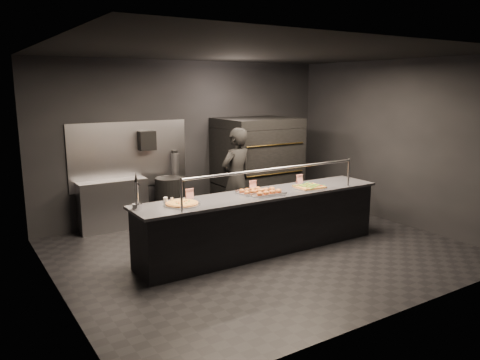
# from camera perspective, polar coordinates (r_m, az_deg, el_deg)

# --- Properties ---
(room) EXTENTS (6.04, 6.00, 3.00)m
(room) POSITION_cam_1_polar(r_m,az_deg,el_deg) (7.05, 2.44, 3.00)
(room) COLOR black
(room) RESTS_ON ground
(service_counter) EXTENTS (4.10, 0.78, 1.37)m
(service_counter) POSITION_cam_1_polar(r_m,az_deg,el_deg) (7.25, 2.75, -5.13)
(service_counter) COLOR black
(service_counter) RESTS_ON ground
(pizza_oven) EXTENTS (1.50, 1.23, 1.91)m
(pizza_oven) POSITION_cam_1_polar(r_m,az_deg,el_deg) (9.33, 2.06, 1.76)
(pizza_oven) COLOR black
(pizza_oven) RESTS_ON ground
(prep_shelf) EXTENTS (1.20, 0.35, 0.90)m
(prep_shelf) POSITION_cam_1_polar(r_m,az_deg,el_deg) (8.60, -15.20, -2.98)
(prep_shelf) COLOR #99999E
(prep_shelf) RESTS_ON ground
(towel_dispenser) EXTENTS (0.30, 0.20, 0.35)m
(towel_dispenser) POSITION_cam_1_polar(r_m,az_deg,el_deg) (8.69, -11.30, 4.73)
(towel_dispenser) COLOR black
(towel_dispenser) RESTS_ON room
(fire_extinguisher) EXTENTS (0.14, 0.14, 0.51)m
(fire_extinguisher) POSITION_cam_1_polar(r_m,az_deg,el_deg) (8.98, -7.94, 1.89)
(fire_extinguisher) COLOR #B2B2B7
(fire_extinguisher) RESTS_ON room
(beer_tap) EXTENTS (0.13, 0.19, 0.50)m
(beer_tap) POSITION_cam_1_polar(r_m,az_deg,el_deg) (6.31, -12.45, -2.25)
(beer_tap) COLOR silver
(beer_tap) RESTS_ON service_counter
(round_pizza) EXTENTS (0.52, 0.52, 0.03)m
(round_pizza) POSITION_cam_1_polar(r_m,az_deg,el_deg) (6.49, -7.10, -2.86)
(round_pizza) COLOR silver
(round_pizza) RESTS_ON service_counter
(slider_tray_a) EXTENTS (0.48, 0.38, 0.07)m
(slider_tray_a) POSITION_cam_1_polar(r_m,az_deg,el_deg) (7.13, 1.54, -1.38)
(slider_tray_a) COLOR silver
(slider_tray_a) RESTS_ON service_counter
(slider_tray_b) EXTENTS (0.60, 0.51, 0.08)m
(slider_tray_b) POSITION_cam_1_polar(r_m,az_deg,el_deg) (7.06, 3.19, -1.50)
(slider_tray_b) COLOR silver
(slider_tray_b) RESTS_ON service_counter
(square_pizza) EXTENTS (0.53, 0.53, 0.05)m
(square_pizza) POSITION_cam_1_polar(r_m,az_deg,el_deg) (7.57, 8.46, -0.82)
(square_pizza) COLOR silver
(square_pizza) RESTS_ON service_counter
(condiment_jar) EXTENTS (0.14, 0.06, 0.10)m
(condiment_jar) POSITION_cam_1_polar(r_m,az_deg,el_deg) (6.56, -8.84, -2.48)
(condiment_jar) COLOR silver
(condiment_jar) RESTS_ON service_counter
(tent_cards) EXTENTS (2.17, 0.04, 0.15)m
(tent_cards) POSITION_cam_1_polar(r_m,az_deg,el_deg) (7.32, 1.24, -0.67)
(tent_cards) COLOR white
(tent_cards) RESTS_ON service_counter
(trash_bin) EXTENTS (0.53, 0.53, 0.89)m
(trash_bin) POSITION_cam_1_polar(r_m,az_deg,el_deg) (8.69, -8.50, -2.59)
(trash_bin) COLOR black
(trash_bin) RESTS_ON ground
(worker) EXTENTS (0.74, 0.57, 1.82)m
(worker) POSITION_cam_1_polar(r_m,az_deg,el_deg) (8.27, -0.47, 0.12)
(worker) COLOR black
(worker) RESTS_ON ground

